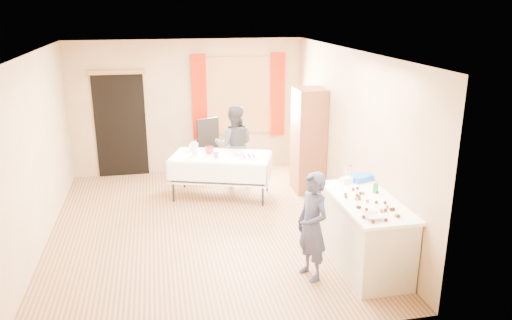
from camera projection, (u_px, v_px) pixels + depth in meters
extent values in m
cube|color=#9E7047|center=(205.00, 227.00, 7.56)|extent=(4.50, 5.50, 0.02)
cube|color=white|center=(199.00, 52.00, 6.77)|extent=(4.50, 5.50, 0.02)
cube|color=tan|center=(188.00, 107.00, 9.75)|extent=(4.50, 0.02, 2.60)
cube|color=tan|center=(231.00, 224.00, 4.59)|extent=(4.50, 0.02, 2.60)
cube|color=tan|center=(35.00, 153.00, 6.73)|extent=(0.02, 5.50, 2.60)
cube|color=tan|center=(350.00, 136.00, 7.60)|extent=(0.02, 5.50, 2.60)
cube|color=olive|center=(239.00, 96.00, 9.84)|extent=(1.32, 0.06, 1.52)
cube|color=white|center=(239.00, 96.00, 9.82)|extent=(1.20, 0.02, 1.40)
cube|color=#B11A00|center=(199.00, 97.00, 9.64)|extent=(0.28, 0.06, 1.65)
cube|color=#B11A00|center=(278.00, 95.00, 9.94)|extent=(0.28, 0.06, 1.65)
cube|color=black|center=(121.00, 125.00, 9.56)|extent=(0.95, 0.04, 2.00)
cube|color=olive|center=(116.00, 72.00, 9.23)|extent=(1.05, 0.06, 0.08)
cube|color=brown|center=(309.00, 141.00, 8.79)|extent=(0.50, 0.60, 1.85)
cube|color=beige|center=(365.00, 235.00, 6.33)|extent=(0.68, 1.50, 0.86)
cube|color=white|center=(367.00, 201.00, 6.19)|extent=(0.74, 1.56, 0.04)
cube|color=white|center=(221.00, 156.00, 8.55)|extent=(1.83, 1.31, 0.04)
cube|color=black|center=(213.00, 152.00, 9.63)|extent=(0.60, 0.60, 0.07)
cube|color=black|center=(208.00, 135.00, 9.71)|extent=(0.44, 0.21, 0.66)
imported|color=#252A4A|center=(312.00, 226.00, 5.99)|extent=(0.69, 0.61, 1.36)
imported|color=black|center=(234.00, 145.00, 9.15)|extent=(0.94, 0.84, 1.50)
cylinder|color=#0B8B31|center=(375.00, 188.00, 6.39)|extent=(0.09, 0.09, 0.12)
imported|color=white|center=(373.00, 216.00, 5.63)|extent=(0.28, 0.28, 0.05)
cube|color=white|center=(346.00, 180.00, 6.74)|extent=(0.17, 0.13, 0.08)
cube|color=blue|center=(361.00, 178.00, 6.84)|extent=(0.35, 0.29, 0.08)
cylinder|color=silver|center=(195.00, 149.00, 8.50)|extent=(0.15, 0.15, 0.22)
imported|color=red|center=(209.00, 150.00, 8.61)|extent=(0.28, 0.28, 0.13)
imported|color=red|center=(216.00, 155.00, 8.38)|extent=(0.21, 0.21, 0.10)
imported|color=white|center=(239.00, 153.00, 8.57)|extent=(0.24, 0.24, 0.05)
cube|color=white|center=(249.00, 158.00, 8.38)|extent=(0.34, 0.32, 0.02)
imported|color=white|center=(191.00, 146.00, 8.77)|extent=(0.08, 0.08, 0.16)
sphere|color=#3F2314|center=(387.00, 207.00, 5.91)|extent=(0.04, 0.04, 0.04)
sphere|color=black|center=(364.00, 217.00, 5.63)|extent=(0.04, 0.04, 0.04)
sphere|color=black|center=(359.00, 197.00, 6.21)|extent=(0.04, 0.04, 0.04)
sphere|color=black|center=(367.00, 209.00, 5.84)|extent=(0.04, 0.04, 0.04)
sphere|color=black|center=(357.00, 188.00, 6.51)|extent=(0.04, 0.04, 0.04)
sphere|color=black|center=(353.00, 189.00, 6.47)|extent=(0.04, 0.04, 0.04)
sphere|color=#3F2314|center=(367.00, 201.00, 6.09)|extent=(0.04, 0.04, 0.04)
sphere|color=black|center=(346.00, 197.00, 6.22)|extent=(0.04, 0.04, 0.04)
sphere|color=black|center=(377.00, 214.00, 5.72)|extent=(0.04, 0.04, 0.04)
sphere|color=black|center=(376.00, 202.00, 6.05)|extent=(0.04, 0.04, 0.04)
sphere|color=black|center=(360.00, 199.00, 6.16)|extent=(0.04, 0.04, 0.04)
sphere|color=black|center=(386.00, 220.00, 5.56)|extent=(0.04, 0.04, 0.04)
sphere|color=#3F2314|center=(356.00, 199.00, 6.16)|extent=(0.04, 0.04, 0.04)
sphere|color=black|center=(358.00, 207.00, 5.91)|extent=(0.04, 0.04, 0.04)
sphere|color=black|center=(357.00, 195.00, 6.27)|extent=(0.04, 0.04, 0.04)
sphere|color=black|center=(346.00, 194.00, 6.30)|extent=(0.04, 0.04, 0.04)
sphere|color=black|center=(360.00, 207.00, 5.90)|extent=(0.04, 0.04, 0.04)
sphere|color=black|center=(399.00, 216.00, 5.65)|extent=(0.04, 0.04, 0.04)
sphere|color=#3F2314|center=(381.00, 211.00, 5.79)|extent=(0.04, 0.04, 0.04)
sphere|color=black|center=(373.00, 222.00, 5.51)|extent=(0.04, 0.04, 0.04)
sphere|color=black|center=(381.00, 210.00, 5.81)|extent=(0.04, 0.04, 0.04)
sphere|color=black|center=(385.00, 202.00, 6.04)|extent=(0.04, 0.04, 0.04)
sphere|color=black|center=(360.00, 193.00, 6.34)|extent=(0.04, 0.04, 0.04)
sphere|color=black|center=(365.00, 213.00, 5.74)|extent=(0.04, 0.04, 0.04)
sphere|color=#3F2314|center=(396.00, 216.00, 5.67)|extent=(0.04, 0.04, 0.04)
sphere|color=black|center=(385.00, 210.00, 5.81)|extent=(0.04, 0.04, 0.04)
sphere|color=black|center=(393.00, 209.00, 5.85)|extent=(0.04, 0.04, 0.04)
sphere|color=black|center=(378.00, 214.00, 5.71)|extent=(0.04, 0.04, 0.04)
sphere|color=black|center=(391.00, 209.00, 5.84)|extent=(0.04, 0.04, 0.04)
sphere|color=black|center=(377.00, 192.00, 6.38)|extent=(0.04, 0.04, 0.04)
sphere|color=#3F2314|center=(363.00, 193.00, 6.33)|extent=(0.04, 0.04, 0.04)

